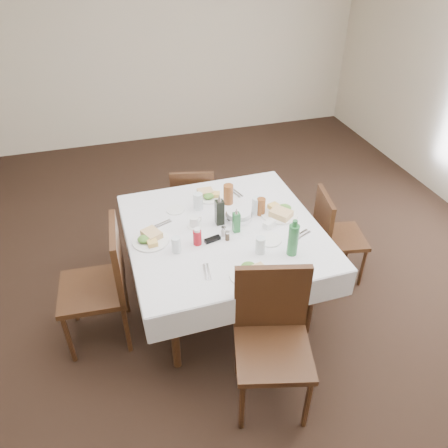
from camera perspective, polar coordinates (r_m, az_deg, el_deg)
The scene contains 33 objects.
ground_plane at distance 3.72m, azimuth -1.40°, elevation -10.99°, with size 7.00×7.00×0.00m, color black.
room_shell at distance 2.74m, azimuth -1.92°, elevation 14.36°, with size 6.04×7.04×2.80m.
dining_table at distance 3.33m, azimuth -0.05°, elevation -1.64°, with size 1.45×1.45×0.76m.
chair_north at distance 4.14m, azimuth -4.05°, elevation 3.05°, with size 0.47×0.47×0.83m.
chair_south at distance 2.83m, azimuth 6.29°, elevation -13.66°, with size 0.57×0.57×0.99m.
chair_east at distance 3.84m, azimuth 13.97°, elevation -0.92°, with size 0.47×0.47×0.84m.
chair_west at distance 3.26m, azimuth -15.35°, elevation -6.91°, with size 0.50×0.50×1.00m.
meal_north at distance 3.64m, azimuth -2.04°, elevation 3.83°, with size 0.24×0.24×0.05m.
meal_south at distance 2.88m, azimuth 3.49°, elevation -6.30°, with size 0.27×0.27×0.06m.
meal_east at distance 3.45m, azimuth 7.36°, elevation 1.57°, with size 0.30×0.30×0.07m.
meal_west at distance 3.19m, azimuth -9.64°, elevation -1.89°, with size 0.27×0.27×0.06m.
side_plate_a at distance 3.50m, azimuth -6.38°, elevation 1.85°, with size 0.15×0.15×0.01m.
side_plate_b at distance 3.18m, azimuth 5.95°, elevation -2.05°, with size 0.18×0.18×0.01m.
water_n at distance 3.47m, azimuth -3.40°, elevation 2.97°, with size 0.07×0.07×0.14m.
water_s at distance 3.03m, azimuth 4.78°, elevation -2.78°, with size 0.07×0.07×0.13m.
water_e at distance 3.43m, azimuth 4.29°, elevation 2.42°, with size 0.07×0.07×0.14m.
water_w at distance 3.05m, azimuth -6.26°, elevation -2.70°, with size 0.06×0.06×0.12m.
iced_tea_a at distance 3.53m, azimuth 0.57°, elevation 3.90°, with size 0.08×0.08×0.17m.
iced_tea_b at distance 3.41m, azimuth 4.86°, elevation 2.27°, with size 0.07×0.07×0.14m.
bread_basket at distance 3.37m, azimuth 1.95°, elevation 1.17°, with size 0.21×0.21×0.07m.
oil_cruet_dark at distance 3.28m, azimuth -0.59°, elevation 1.67°, with size 0.06×0.06×0.26m.
oil_cruet_green at distance 3.21m, azimuth 1.62°, elevation 0.32°, with size 0.05×0.05×0.20m.
ketchup_bottle at distance 3.11m, azimuth -3.51°, elevation -1.69°, with size 0.06×0.06×0.13m.
salt_shaker at distance 3.19m, azimuth -0.07°, elevation -0.99°, with size 0.03×0.03×0.08m.
pepper_shaker at distance 3.15m, azimuth 0.44°, elevation -1.55°, with size 0.03×0.03×0.07m.
coffee_mug at distance 3.29m, azimuth -3.87°, elevation 0.24°, with size 0.12×0.11×0.08m.
sunglasses at distance 3.16m, azimuth -1.52°, elevation -2.01°, with size 0.13×0.07×0.03m.
green_bottle at distance 3.01m, azimuth 9.02°, elevation -1.99°, with size 0.07×0.07×0.28m.
sugar_caddy at distance 3.31m, azimuth 5.95°, elevation 0.01°, with size 0.11×0.09×0.05m.
cutlery_n at distance 3.71m, azimuth 1.49°, elevation 4.13°, with size 0.09×0.19×0.01m.
cutlery_s at distance 2.91m, azimuth -2.25°, elevation -6.26°, with size 0.06×0.17×0.01m.
cutlery_e at distance 3.25m, azimuth 9.86°, elevation -1.55°, with size 0.20×0.13×0.01m.
cutlery_w at distance 3.36m, azimuth -8.11°, elevation -0.04°, with size 0.16×0.10×0.01m.
Camera 1 is at (-0.64, -2.47, 2.71)m, focal length 35.00 mm.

